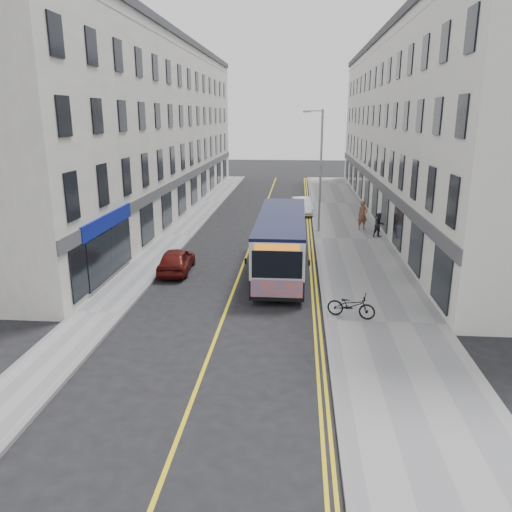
% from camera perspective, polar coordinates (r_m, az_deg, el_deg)
% --- Properties ---
extents(ground, '(140.00, 140.00, 0.00)m').
position_cam_1_polar(ground, '(20.70, -3.33, -5.89)').
color(ground, black).
rests_on(ground, ground).
extents(pavement_east, '(4.50, 64.00, 0.12)m').
position_cam_1_polar(pavement_east, '(32.13, 10.85, 1.88)').
color(pavement_east, gray).
rests_on(pavement_east, ground).
extents(pavement_west, '(2.00, 64.00, 0.12)m').
position_cam_1_polar(pavement_west, '(32.88, -9.05, 2.29)').
color(pavement_west, gray).
rests_on(pavement_west, ground).
extents(kerb_east, '(0.18, 64.00, 0.13)m').
position_cam_1_polar(kerb_east, '(31.96, 6.84, 1.99)').
color(kerb_east, slate).
rests_on(kerb_east, ground).
extents(kerb_west, '(0.18, 64.00, 0.13)m').
position_cam_1_polar(kerb_west, '(32.66, -7.34, 2.27)').
color(kerb_west, slate).
rests_on(kerb_west, ground).
extents(road_centre_line, '(0.12, 64.00, 0.01)m').
position_cam_1_polar(road_centre_line, '(32.08, -0.33, 2.04)').
color(road_centre_line, gold).
rests_on(road_centre_line, ground).
extents(road_dbl_yellow_inner, '(0.10, 64.00, 0.01)m').
position_cam_1_polar(road_dbl_yellow_inner, '(31.96, 6.03, 1.91)').
color(road_dbl_yellow_inner, gold).
rests_on(road_dbl_yellow_inner, ground).
extents(road_dbl_yellow_outer, '(0.10, 64.00, 0.01)m').
position_cam_1_polar(road_dbl_yellow_outer, '(31.97, 6.38, 1.90)').
color(road_dbl_yellow_outer, gold).
rests_on(road_dbl_yellow_outer, ground).
extents(terrace_east, '(6.00, 46.00, 13.00)m').
position_cam_1_polar(terrace_east, '(40.97, 17.58, 13.52)').
color(terrace_east, silver).
rests_on(terrace_east, ground).
extents(terrace_west, '(6.00, 46.00, 13.00)m').
position_cam_1_polar(terrace_west, '(41.75, -11.95, 13.93)').
color(terrace_west, silver).
rests_on(terrace_west, ground).
extents(streetlamp, '(1.32, 0.18, 8.00)m').
position_cam_1_polar(streetlamp, '(33.22, 7.27, 10.07)').
color(streetlamp, '#96999F').
rests_on(streetlamp, ground).
extents(city_bus, '(2.34, 10.01, 2.91)m').
position_cam_1_polar(city_bus, '(24.92, 2.91, 1.74)').
color(city_bus, black).
rests_on(city_bus, ground).
extents(bicycle, '(1.95, 1.13, 0.97)m').
position_cam_1_polar(bicycle, '(19.57, 10.82, -5.57)').
color(bicycle, black).
rests_on(bicycle, pavement_east).
extents(pedestrian_near, '(0.84, 0.70, 1.97)m').
position_cam_1_polar(pedestrian_near, '(34.61, 12.09, 4.58)').
color(pedestrian_near, brown).
rests_on(pedestrian_near, pavement_east).
extents(pedestrian_far, '(0.92, 0.83, 1.54)m').
position_cam_1_polar(pedestrian_far, '(32.72, 13.88, 3.45)').
color(pedestrian_far, black).
rests_on(pedestrian_far, pavement_east).
extents(car_white, '(1.86, 4.07, 1.29)m').
position_cam_1_polar(car_white, '(40.17, 5.25, 5.73)').
color(car_white, white).
rests_on(car_white, ground).
extents(car_maroon, '(1.61, 3.71, 1.25)m').
position_cam_1_polar(car_maroon, '(25.36, -9.09, -0.46)').
color(car_maroon, '#53100D').
rests_on(car_maroon, ground).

